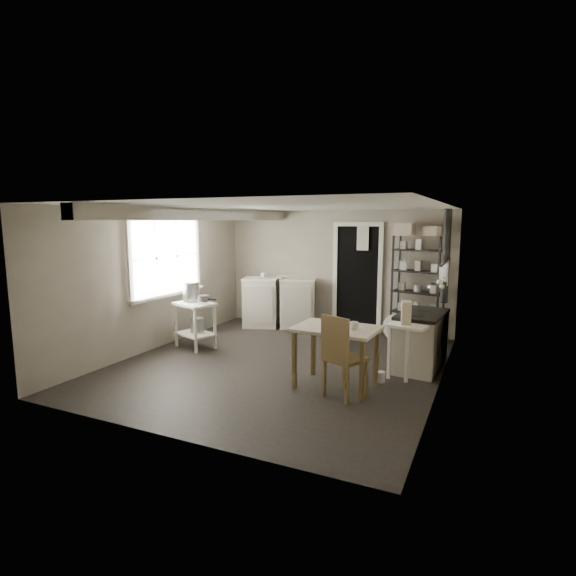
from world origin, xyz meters
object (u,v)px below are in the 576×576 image
at_px(stove, 421,338).
at_px(flour_sack, 394,327).
at_px(stockpot, 191,291).
at_px(shelf_rack, 418,287).
at_px(chair, 346,358).
at_px(work_table, 336,358).
at_px(prep_table, 195,324).
at_px(base_cabinets, 280,304).

bearing_deg(stove, flour_sack, 120.70).
height_order(stockpot, stove, stockpot).
xyz_separation_m(shelf_rack, chair, (-0.35, -3.05, -0.46)).
height_order(shelf_rack, work_table, shelf_rack).
relative_size(stove, flour_sack, 2.27).
xyz_separation_m(prep_table, stove, (3.57, 0.48, 0.04)).
height_order(shelf_rack, flour_sack, shelf_rack).
relative_size(stockpot, chair, 0.30).
height_order(prep_table, work_table, prep_table).
height_order(stockpot, base_cabinets, stockpot).
bearing_deg(shelf_rack, work_table, -88.12).
height_order(stockpot, work_table, stockpot).
distance_m(prep_table, stockpot, 0.56).
distance_m(stockpot, stove, 3.75).
relative_size(work_table, flour_sack, 2.25).
bearing_deg(flour_sack, base_cabinets, 177.61).
bearing_deg(flour_sack, work_table, -94.33).
distance_m(shelf_rack, flour_sack, 0.82).
height_order(chair, flour_sack, chair).
xyz_separation_m(prep_table, stockpot, (-0.13, 0.09, 0.54)).
relative_size(prep_table, base_cabinets, 0.51).
relative_size(stockpot, base_cabinets, 0.20).
distance_m(work_table, chair, 0.34).
xyz_separation_m(prep_table, base_cabinets, (0.60, 1.98, 0.06)).
bearing_deg(shelf_rack, base_cabinets, -164.98).
bearing_deg(flour_sack, chair, -89.81).
distance_m(base_cabinets, shelf_rack, 2.70).
bearing_deg(prep_table, shelf_rack, 32.39).
relative_size(base_cabinets, flour_sack, 3.27).
bearing_deg(chair, base_cabinets, 151.37).
bearing_deg(shelf_rack, stockpot, -136.47).
relative_size(stockpot, shelf_rack, 0.17).
relative_size(base_cabinets, work_table, 1.45).
height_order(stockpot, flour_sack, stockpot).
distance_m(prep_table, flour_sack, 3.46).
xyz_separation_m(stove, work_table, (-0.87, -1.21, -0.06)).
height_order(prep_table, chair, chair).
xyz_separation_m(work_table, flour_sack, (0.20, 2.61, -0.14)).
bearing_deg(flour_sack, prep_table, -146.94).
bearing_deg(stockpot, chair, -19.28).
distance_m(stove, flour_sack, 1.57).
bearing_deg(stockpot, base_cabinets, 68.96).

